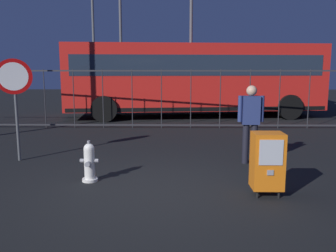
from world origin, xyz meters
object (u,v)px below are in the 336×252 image
Objects in this scene: street_light_far_right at (120,17)px; pedestrian at (251,120)px; fire_hydrant at (89,162)px; street_light_near_right at (191,30)px; newspaper_box_primary at (267,161)px; street_light_near_left at (93,26)px; stop_sign at (15,88)px; bus_far at (200,75)px; bus_near at (194,76)px.

pedestrian is at bearing -68.41° from street_light_far_right.
street_light_near_right is at bearing 76.86° from fire_hydrant.
newspaper_box_primary is 0.61× the size of pedestrian.
fire_hydrant is at bearing -103.14° from street_light_near_right.
street_light_near_left is (-6.07, 12.72, 3.40)m from pedestrian.
stop_sign is at bearing 142.97° from fire_hydrant.
fire_hydrant is 0.07× the size of bus_far.
street_light_near_left is at bearing 175.07° from bus_far.
street_light_far_right is (-1.13, 12.11, 4.20)m from fire_hydrant.
street_light_near_right reaches higher than bus_far.
stop_sign is (-1.90, 1.44, 1.25)m from fire_hydrant.
pedestrian is 0.22× the size of street_light_near_left.
stop_sign is (-4.90, 2.12, 1.03)m from newspaper_box_primary.
stop_sign is 0.21× the size of bus_near.
street_light_near_left is (-1.02, 12.58, 2.75)m from stop_sign.
stop_sign is at bearing -108.37° from bus_far.
pedestrian is 11.81m from bus_far.
newspaper_box_primary is 0.16× the size of street_light_near_right.
street_light_near_left is (-5.32, 5.08, 2.64)m from bus_near.
bus_near and bus_far have the same top height.
bus_near is 7.82m from street_light_near_left.
bus_near reaches higher than newspaper_box_primary.
stop_sign reaches higher than newspaper_box_primary.
street_light_far_right is at bearing 85.87° from stop_sign.
bus_near is (4.29, 7.50, 0.11)m from stop_sign.
street_light_far_right is (1.79, -1.91, 0.20)m from street_light_near_left.
bus_far is at bearing 90.30° from newspaper_box_primary.
pedestrian is at bearing -90.31° from bus_near.
newspaper_box_primary is at bearing -23.38° from stop_sign.
fire_hydrant is at bearing -98.45° from bus_far.
fire_hydrant is 0.73× the size of newspaper_box_primary.
street_light_far_right reaches higher than bus_near.
bus_near is at bearing 75.03° from fire_hydrant.
pedestrian reaches higher than fire_hydrant.
fire_hydrant is at bearing -37.03° from stop_sign.
bus_far reaches higher than newspaper_box_primary.
newspaper_box_primary is 0.13× the size of street_light_far_right.
bus_far is at bearing 91.06° from pedestrian.
street_light_near_left is at bearing 115.52° from pedestrian.
fire_hydrant is at bearing -157.61° from pedestrian.
pedestrian is (5.05, -0.14, -0.65)m from stop_sign.
street_light_near_right is (-0.87, 8.44, 2.73)m from pedestrian.
newspaper_box_primary is 10.90m from street_light_near_right.
newspaper_box_primary is 5.44m from stop_sign.
street_light_near_right reaches higher than bus_near.
stop_sign is 0.36× the size of street_light_near_right.
pedestrian is 8.91m from street_light_near_right.
street_light_far_right reaches higher than street_light_near_left.
fire_hydrant is 13.47m from bus_far.
bus_near reaches higher than fire_hydrant.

